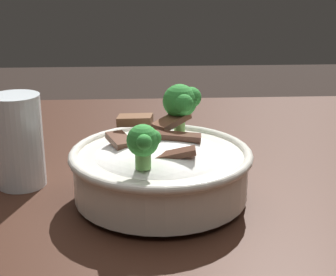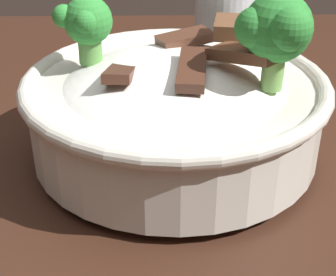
# 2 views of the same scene
# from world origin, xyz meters

# --- Properties ---
(rice_bowl) EXTENTS (0.24, 0.24, 0.14)m
(rice_bowl) POSITION_xyz_m (-0.07, -0.12, 0.82)
(rice_bowl) COLOR silver
(rice_bowl) RESTS_ON dining_table
(drinking_glass) EXTENTS (0.07, 0.07, 0.13)m
(drinking_glass) POSITION_xyz_m (-0.13, -0.31, 0.83)
(drinking_glass) COLOR white
(drinking_glass) RESTS_ON dining_table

